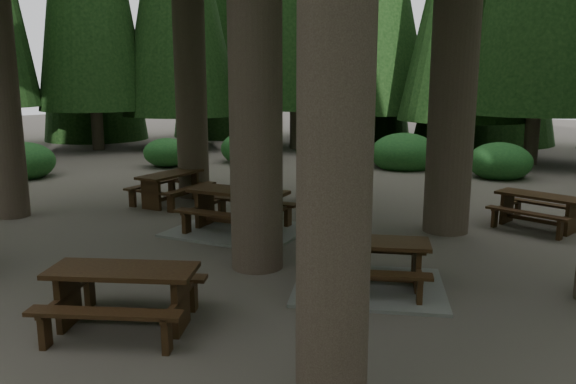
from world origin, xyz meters
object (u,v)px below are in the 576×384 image
Objects in this scene: picnic_table_c at (238,217)px; picnic_table_d at (538,206)px; picnic_table_b at (171,183)px; picnic_table_e at (123,288)px; picnic_table_a at (369,273)px.

picnic_table_c reaches higher than picnic_table_d.
picnic_table_b is 8.35m from picnic_table_d.
picnic_table_e is at bearing -144.18° from picnic_table_b.
picnic_table_d is (1.08, 5.11, 0.23)m from picnic_table_a.
picnic_table_a is 3.49m from picnic_table_e.
picnic_table_c is at bearing -114.95° from picnic_table_b.
picnic_table_c is at bearing 81.96° from picnic_table_e.
picnic_table_b is at bearing 101.79° from picnic_table_e.
picnic_table_b is at bearing 151.22° from picnic_table_c.
picnic_table_a is 1.40× the size of picnic_table_b.
picnic_table_d is at bearing 27.52° from picnic_table_c.
picnic_table_d is (7.78, 3.05, -0.04)m from picnic_table_b.
picnic_table_b is 7.08m from picnic_table_e.
picnic_table_d is at bearing 38.23° from picnic_table_e.
picnic_table_e is (-2.83, -8.11, 0.04)m from picnic_table_d.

